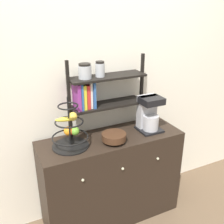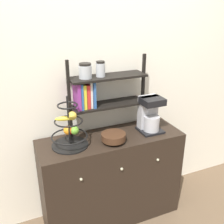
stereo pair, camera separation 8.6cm
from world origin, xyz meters
TOP-DOWN VIEW (x-y plane):
  - wall_back at (0.00, 0.47)m, footprint 7.00×0.05m
  - sideboard at (0.00, 0.21)m, footprint 1.26×0.45m
  - coffee_maker at (0.37, 0.20)m, footprint 0.20×0.20m
  - fruit_stand at (-0.36, 0.22)m, footprint 0.30×0.30m
  - wooden_bowl at (-0.02, 0.13)m, footprint 0.20×0.20m
  - shelf_hutch at (-0.08, 0.34)m, footprint 0.70×0.20m

SIDE VIEW (x-z plane):
  - sideboard at x=0.00m, z-range 0.00..0.85m
  - wooden_bowl at x=-0.02m, z-range 0.86..0.93m
  - fruit_stand at x=-0.36m, z-range 0.77..1.19m
  - coffee_maker at x=0.37m, z-range 0.84..1.16m
  - shelf_hutch at x=-0.08m, z-range 0.92..1.59m
  - wall_back at x=0.00m, z-range 0.00..2.60m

